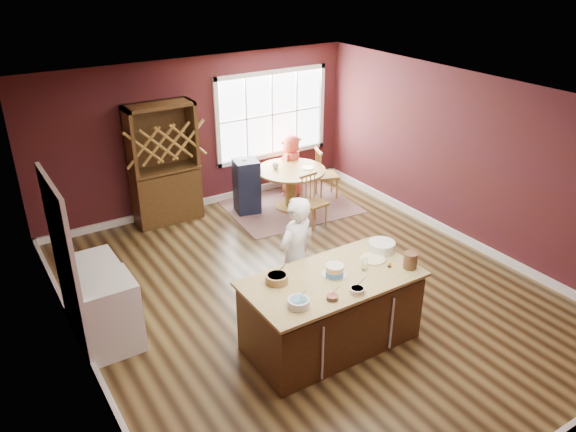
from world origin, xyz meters
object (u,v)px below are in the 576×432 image
object	(u,v)px
high_chair	(247,185)
kitchen_island	(331,312)
dryer	(95,290)
toddler	(245,168)
dining_table	(291,180)
chair_east	(327,173)
hutch	(164,164)
seated_woman	(292,165)
layer_cake	(335,270)
chair_south	(314,201)
baker	(295,257)
washer	(110,315)
chair_north	(285,163)

from	to	relation	value
high_chair	kitchen_island	bearing A→B (deg)	-92.37
dryer	toddler	bearing A→B (deg)	31.19
kitchen_island	dining_table	xyz separation A→B (m)	(1.71, 3.56, 0.10)
chair_east	hutch	world-z (taller)	hutch
dining_table	seated_woman	size ratio (longest dim) A/B	1.04
kitchen_island	chair_east	xyz separation A→B (m)	(2.55, 3.59, 0.05)
chair_east	hutch	bearing A→B (deg)	94.73
high_chair	layer_cake	bearing A→B (deg)	-91.67
toddler	dryer	xyz separation A→B (m)	(-3.21, -1.94, -0.37)
kitchen_island	high_chair	world-z (taller)	high_chair
seated_woman	dryer	size ratio (longest dim) A/B	1.36
toddler	chair_east	bearing A→B (deg)	-11.18
chair_east	layer_cake	bearing A→B (deg)	162.69
chair_south	kitchen_island	bearing A→B (deg)	-126.07
kitchen_island	baker	distance (m)	0.87
baker	chair_south	world-z (taller)	baker
layer_cake	washer	distance (m)	2.69
baker	layer_cake	size ratio (longest dim) A/B	5.37
chair_south	high_chair	xyz separation A→B (m)	(-0.70, 1.11, 0.05)
kitchen_island	toddler	bearing A→B (deg)	76.13
kitchen_island	baker	world-z (taller)	baker
chair_east	chair_south	bearing A→B (deg)	151.85
chair_north	dryer	xyz separation A→B (m)	(-4.34, -2.39, -0.10)
seated_woman	baker	bearing A→B (deg)	26.42
chair_east	seated_woman	xyz separation A→B (m)	(-0.50, 0.45, 0.11)
kitchen_island	layer_cake	xyz separation A→B (m)	(0.06, 0.04, 0.54)
chair_east	dryer	world-z (taller)	chair_east
high_chair	dryer	distance (m)	3.70
dining_table	chair_north	world-z (taller)	chair_north
baker	hutch	size ratio (longest dim) A/B	0.78
chair_north	seated_woman	bearing A→B (deg)	79.10
dryer	washer	bearing A→B (deg)	-90.00
layer_cake	high_chair	xyz separation A→B (m)	(0.89, 3.79, -0.47)
layer_cake	chair_east	bearing A→B (deg)	55.00
chair_south	chair_north	world-z (taller)	chair_north
toddler	dining_table	bearing A→B (deg)	-25.02
dining_table	toddler	bearing A→B (deg)	154.98
chair_east	dryer	size ratio (longest dim) A/B	1.10
baker	seated_woman	distance (m)	3.85
hutch	chair_north	bearing A→B (deg)	2.04
seated_woman	hutch	size ratio (longest dim) A/B	0.58
chair_north	hutch	size ratio (longest dim) A/B	0.52
kitchen_island	hutch	size ratio (longest dim) A/B	1.00
dining_table	baker	bearing A→B (deg)	-121.67
layer_cake	chair_south	world-z (taller)	layer_cake
hutch	washer	xyz separation A→B (m)	(-1.86, -2.94, -0.58)
dining_table	chair_north	bearing A→B (deg)	64.32
chair_east	toddler	distance (m)	1.65
seated_woman	toddler	world-z (taller)	seated_woman
dining_table	dryer	world-z (taller)	dryer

